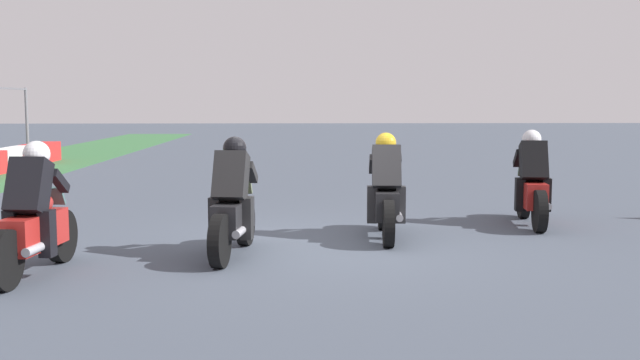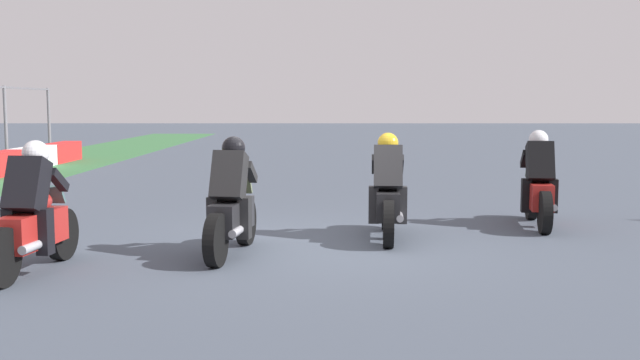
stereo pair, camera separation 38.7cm
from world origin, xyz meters
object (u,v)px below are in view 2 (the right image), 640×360
object	(u,v)px
rider_lane_a	(538,187)
rider_lane_b	(388,195)
rider_lane_c	(232,207)
rider_lane_d	(33,219)

from	to	relation	value
rider_lane_a	rider_lane_b	size ratio (longest dim) A/B	1.00
rider_lane_a	rider_lane_c	world-z (taller)	same
rider_lane_c	rider_lane_d	bearing A→B (deg)	123.44
rider_lane_b	rider_lane_c	bearing A→B (deg)	123.38
rider_lane_a	rider_lane_d	distance (m)	7.40
rider_lane_c	rider_lane_d	size ratio (longest dim) A/B	1.00
rider_lane_a	rider_lane_b	world-z (taller)	same
rider_lane_a	rider_lane_d	world-z (taller)	same
rider_lane_c	rider_lane_b	bearing A→B (deg)	-51.85
rider_lane_c	rider_lane_a	bearing A→B (deg)	-55.24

